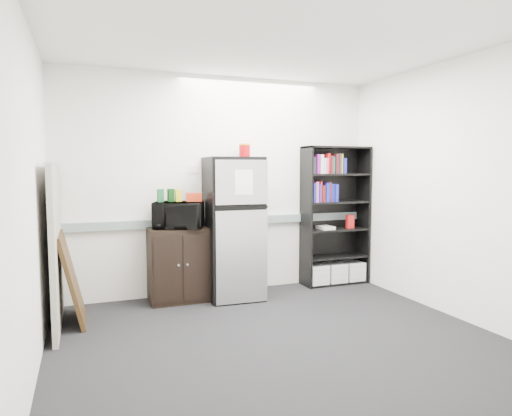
# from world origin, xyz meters

# --- Properties ---
(floor) EXTENTS (4.00, 4.00, 0.00)m
(floor) POSITION_xyz_m (0.00, 0.00, 0.00)
(floor) COLOR black
(floor) RESTS_ON ground
(wall_back) EXTENTS (4.00, 0.02, 2.70)m
(wall_back) POSITION_xyz_m (0.00, 1.75, 1.35)
(wall_back) COLOR white
(wall_back) RESTS_ON floor
(wall_right) EXTENTS (0.02, 3.50, 2.70)m
(wall_right) POSITION_xyz_m (2.00, 0.00, 1.35)
(wall_right) COLOR white
(wall_right) RESTS_ON floor
(wall_left) EXTENTS (0.02, 3.50, 2.70)m
(wall_left) POSITION_xyz_m (-2.00, 0.00, 1.35)
(wall_left) COLOR white
(wall_left) RESTS_ON floor
(ceiling) EXTENTS (4.00, 3.50, 0.02)m
(ceiling) POSITION_xyz_m (0.00, 0.00, 2.70)
(ceiling) COLOR white
(ceiling) RESTS_ON wall_back
(electrical_raceway) EXTENTS (3.92, 0.05, 0.10)m
(electrical_raceway) POSITION_xyz_m (0.00, 1.72, 0.90)
(electrical_raceway) COLOR gray
(electrical_raceway) RESTS_ON wall_back
(wall_note) EXTENTS (0.14, 0.00, 0.10)m
(wall_note) POSITION_xyz_m (-0.35, 1.74, 1.55)
(wall_note) COLOR white
(wall_note) RESTS_ON wall_back
(bookshelf) EXTENTS (0.90, 0.34, 1.85)m
(bookshelf) POSITION_xyz_m (1.53, 1.57, 0.91)
(bookshelf) COLOR black
(bookshelf) RESTS_ON floor
(cubicle_partition) EXTENTS (0.06, 1.30, 1.62)m
(cubicle_partition) POSITION_xyz_m (-1.90, 1.08, 0.81)
(cubicle_partition) COLOR gray
(cubicle_partition) RESTS_ON floor
(cabinet) EXTENTS (0.69, 0.46, 0.87)m
(cabinet) POSITION_xyz_m (-0.60, 1.50, 0.43)
(cabinet) COLOR black
(cabinet) RESTS_ON floor
(microwave) EXTENTS (0.65, 0.54, 0.31)m
(microwave) POSITION_xyz_m (-0.60, 1.48, 1.02)
(microwave) COLOR black
(microwave) RESTS_ON cabinet
(snack_box_a) EXTENTS (0.07, 0.06, 0.15)m
(snack_box_a) POSITION_xyz_m (-0.80, 1.52, 1.25)
(snack_box_a) COLOR #175229
(snack_box_a) RESTS_ON microwave
(snack_box_b) EXTENTS (0.08, 0.07, 0.15)m
(snack_box_b) POSITION_xyz_m (-0.68, 1.52, 1.25)
(snack_box_b) COLOR #0C360D
(snack_box_b) RESTS_ON microwave
(snack_box_c) EXTENTS (0.07, 0.05, 0.14)m
(snack_box_c) POSITION_xyz_m (-0.60, 1.52, 1.25)
(snack_box_c) COLOR yellow
(snack_box_c) RESTS_ON microwave
(snack_bag) EXTENTS (0.19, 0.13, 0.10)m
(snack_bag) POSITION_xyz_m (-0.42, 1.47, 1.23)
(snack_bag) COLOR red
(snack_bag) RESTS_ON microwave
(refrigerator) EXTENTS (0.67, 0.69, 1.70)m
(refrigerator) POSITION_xyz_m (0.04, 1.42, 0.85)
(refrigerator) COLOR black
(refrigerator) RESTS_ON floor
(coffee_can) EXTENTS (0.14, 0.14, 0.19)m
(coffee_can) POSITION_xyz_m (0.24, 1.55, 1.79)
(coffee_can) COLOR #A6070C
(coffee_can) RESTS_ON refrigerator
(framed_poster) EXTENTS (0.25, 0.73, 0.92)m
(framed_poster) POSITION_xyz_m (-1.77, 1.15, 0.47)
(framed_poster) COLOR #301E0D
(framed_poster) RESTS_ON floor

